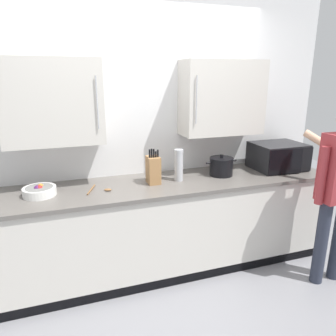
% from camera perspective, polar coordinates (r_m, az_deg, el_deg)
% --- Properties ---
extents(ground_plane, '(9.27, 9.27, 0.00)m').
position_cam_1_polar(ground_plane, '(2.83, 1.24, -24.72)').
color(ground_plane, gray).
extents(back_wall_tiled, '(3.98, 0.44, 2.77)m').
position_cam_1_polar(back_wall_tiled, '(3.13, -4.94, 8.81)').
color(back_wall_tiled, white).
rests_on(back_wall_tiled, ground_plane).
extents(counter_unit, '(3.58, 0.70, 0.90)m').
position_cam_1_polar(counter_unit, '(3.11, -2.96, -10.66)').
color(counter_unit, beige).
rests_on(counter_unit, ground_plane).
extents(microwave_oven, '(0.51, 0.45, 0.27)m').
position_cam_1_polar(microwave_oven, '(3.54, 18.87, 1.99)').
color(microwave_oven, black).
rests_on(microwave_oven, counter_unit).
extents(fruit_bowl, '(0.27, 0.27, 0.09)m').
position_cam_1_polar(fruit_bowl, '(2.84, -22.10, -3.80)').
color(fruit_bowl, white).
rests_on(fruit_bowl, counter_unit).
extents(stock_pot, '(0.33, 0.23, 0.21)m').
position_cam_1_polar(stock_pot, '(3.19, 9.55, 0.29)').
color(stock_pot, black).
rests_on(stock_pot, counter_unit).
extents(knife_block, '(0.11, 0.15, 0.33)m').
position_cam_1_polar(knife_block, '(2.91, -2.66, -0.30)').
color(knife_block, '#A37547').
rests_on(knife_block, counter_unit).
extents(wooden_spoon, '(0.22, 0.22, 0.02)m').
position_cam_1_polar(wooden_spoon, '(2.81, -12.23, -3.82)').
color(wooden_spoon, brown).
rests_on(wooden_spoon, counter_unit).
extents(thermos_flask, '(0.09, 0.09, 0.30)m').
position_cam_1_polar(thermos_flask, '(2.97, 1.94, 0.54)').
color(thermos_flask, '#B7BABF').
rests_on(thermos_flask, counter_unit).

